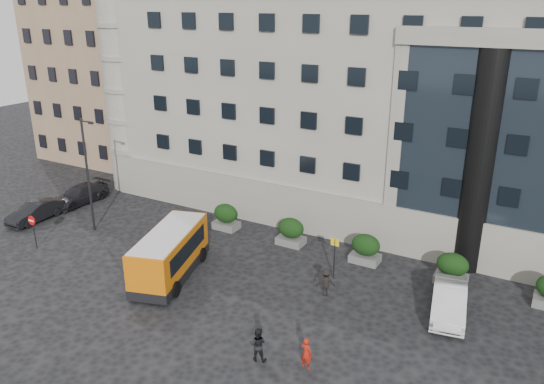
{
  "coord_description": "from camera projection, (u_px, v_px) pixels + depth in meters",
  "views": [
    {
      "loc": [
        15.92,
        -20.71,
        15.34
      ],
      "look_at": [
        1.88,
        4.06,
        5.0
      ],
      "focal_mm": 35.0,
      "sensor_mm": 36.0,
      "label": 1
    }
  ],
  "objects": [
    {
      "name": "ground",
      "position": [
        207.0,
        292.0,
        29.56
      ],
      "size": [
        120.0,
        120.0,
        0.0
      ],
      "primitive_type": "plane",
      "color": "black",
      "rests_on": "ground"
    },
    {
      "name": "civic_building",
      "position": [
        430.0,
        86.0,
        41.69
      ],
      "size": [
        44.0,
        24.0,
        18.0
      ],
      "primitive_type": "cube",
      "color": "gray",
      "rests_on": "ground"
    },
    {
      "name": "entrance_column",
      "position": [
        480.0,
        165.0,
        30.2
      ],
      "size": [
        1.8,
        1.8,
        13.0
      ],
      "primitive_type": "cylinder",
      "color": "black",
      "rests_on": "ground"
    },
    {
      "name": "apartment_near",
      "position": [
        127.0,
        56.0,
        53.62
      ],
      "size": [
        14.0,
        14.0,
        20.0
      ],
      "primitive_type": "cube",
      "color": "#896C4F",
      "rests_on": "ground"
    },
    {
      "name": "apartment_far",
      "position": [
        208.0,
        35.0,
        69.39
      ],
      "size": [
        13.0,
        13.0,
        22.0
      ],
      "primitive_type": "cube",
      "color": "brown",
      "rests_on": "ground"
    },
    {
      "name": "hedge_a",
      "position": [
        226.0,
        216.0,
        37.47
      ],
      "size": [
        1.8,
        1.26,
        1.84
      ],
      "color": "#5C5C59",
      "rests_on": "ground"
    },
    {
      "name": "hedge_b",
      "position": [
        291.0,
        231.0,
        35.06
      ],
      "size": [
        1.8,
        1.26,
        1.84
      ],
      "color": "#5C5C59",
      "rests_on": "ground"
    },
    {
      "name": "hedge_c",
      "position": [
        366.0,
        248.0,
        32.65
      ],
      "size": [
        1.8,
        1.26,
        1.84
      ],
      "color": "#5C5C59",
      "rests_on": "ground"
    },
    {
      "name": "hedge_d",
      "position": [
        452.0,
        268.0,
        30.24
      ],
      "size": [
        1.8,
        1.26,
        1.84
      ],
      "color": "#5C5C59",
      "rests_on": "ground"
    },
    {
      "name": "street_lamp",
      "position": [
        88.0,
        171.0,
        36.05
      ],
      "size": [
        1.16,
        0.18,
        8.0
      ],
      "color": "#262628",
      "rests_on": "ground"
    },
    {
      "name": "bus_stop_sign",
      "position": [
        335.0,
        251.0,
        30.5
      ],
      "size": [
        0.5,
        0.08,
        2.52
      ],
      "color": "#262628",
      "rests_on": "ground"
    },
    {
      "name": "no_entry_sign",
      "position": [
        33.0,
        225.0,
        34.17
      ],
      "size": [
        0.64,
        0.16,
        2.32
      ],
      "color": "#262628",
      "rests_on": "ground"
    },
    {
      "name": "minibus",
      "position": [
        170.0,
        252.0,
        30.78
      ],
      "size": [
        4.17,
        7.11,
        2.81
      ],
      "rotation": [
        0.0,
        0.0,
        0.29
      ],
      "color": "#D6660A",
      "rests_on": "ground"
    },
    {
      "name": "red_truck",
      "position": [
        188.0,
        168.0,
        45.81
      ],
      "size": [
        2.84,
        5.95,
        3.19
      ],
      "rotation": [
        0.0,
        0.0,
        -0.01
      ],
      "color": "#97180B",
      "rests_on": "ground"
    },
    {
      "name": "parked_car_b",
      "position": [
        35.0,
        212.0,
        38.9
      ],
      "size": [
        1.68,
        4.38,
        1.42
      ],
      "primitive_type": "imported",
      "rotation": [
        0.0,
        0.0,
        0.04
      ],
      "color": "black",
      "rests_on": "ground"
    },
    {
      "name": "parked_car_c",
      "position": [
        80.0,
        195.0,
        42.27
      ],
      "size": [
        2.19,
        5.02,
        1.44
      ],
      "primitive_type": "imported",
      "rotation": [
        0.0,
        0.0,
        -0.04
      ],
      "color": "black",
      "rests_on": "ground"
    },
    {
      "name": "parked_car_d",
      "position": [
        177.0,
        182.0,
        45.17
      ],
      "size": [
        2.37,
        5.14,
        1.43
      ],
      "primitive_type": "imported",
      "rotation": [
        0.0,
        0.0,
        0.0
      ],
      "color": "black",
      "rests_on": "ground"
    },
    {
      "name": "white_taxi",
      "position": [
        449.0,
        301.0,
        27.19
      ],
      "size": [
        2.47,
        4.95,
        1.56
      ],
      "primitive_type": "imported",
      "rotation": [
        0.0,
        0.0,
        0.18
      ],
      "color": "silver",
      "rests_on": "ground"
    },
    {
      "name": "pedestrian_a",
      "position": [
        306.0,
        353.0,
        23.22
      ],
      "size": [
        0.61,
        0.45,
        1.54
      ],
      "primitive_type": "imported",
      "rotation": [
        0.0,
        0.0,
        2.98
      ],
      "color": "#A21C10",
      "rests_on": "ground"
    },
    {
      "name": "pedestrian_b",
      "position": [
        258.0,
        344.0,
        23.74
      ],
      "size": [
        0.94,
        0.83,
        1.63
      ],
      "primitive_type": "imported",
      "rotation": [
        0.0,
        0.0,
        3.45
      ],
      "color": "black",
      "rests_on": "ground"
    },
    {
      "name": "pedestrian_c",
      "position": [
        326.0,
        282.0,
        28.96
      ],
      "size": [
        1.22,
        1.05,
        1.63
      ],
      "primitive_type": "imported",
      "rotation": [
        0.0,
        0.0,
        3.66
      ],
      "color": "black",
      "rests_on": "ground"
    }
  ]
}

